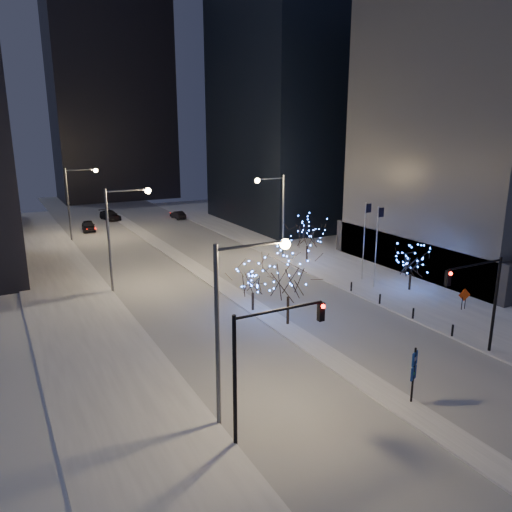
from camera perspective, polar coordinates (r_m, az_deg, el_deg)
ground at (r=31.82m, az=14.66°, el=-15.18°), size 160.00×160.00×0.00m
road at (r=60.17m, az=-8.43°, el=-0.46°), size 20.00×130.00×0.02m
median at (r=55.64m, az=-6.66°, el=-1.58°), size 2.00×80.00×0.15m
east_sidewalk at (r=54.86m, az=12.11°, el=-2.06°), size 10.00×90.00×0.15m
west_sidewalk at (r=43.03m, az=-19.20°, el=-7.30°), size 8.00×90.00×0.15m
midrise_block at (r=65.45m, az=27.18°, el=12.63°), size 30.00×22.00×30.00m
plinth at (r=66.85m, az=25.89°, el=1.49°), size 30.00×24.00×4.00m
horizon_block at (r=114.74m, az=-16.16°, el=16.88°), size 24.00×14.00×42.00m
street_lamp_w_near at (r=25.82m, az=-2.33°, el=-5.95°), size 4.40×0.56×10.00m
street_lamp_w_mid at (r=48.78m, az=-15.36°, el=3.44°), size 4.40×0.56×10.00m
street_lamp_w_far at (r=73.09m, az=-19.93°, el=6.70°), size 4.40×0.56×10.00m
street_lamp_east at (r=58.58m, az=2.39°, el=5.73°), size 3.90×0.56×10.00m
traffic_signal_west at (r=25.08m, az=0.80°, el=-10.91°), size 5.26×0.43×7.00m
traffic_signal_east at (r=36.81m, az=24.40°, el=-3.78°), size 5.26×0.43×7.00m
flagpoles at (r=50.63m, az=12.98°, el=2.02°), size 1.35×2.60×8.00m
bollards at (r=44.61m, az=15.69°, el=-5.51°), size 0.16×12.16×0.90m
car_near at (r=79.99m, az=-18.60°, el=3.28°), size 2.32×4.77×1.57m
car_mid at (r=87.01m, az=-8.92°, el=4.66°), size 1.65×4.08×1.32m
car_far at (r=88.45m, az=-16.34°, el=4.49°), size 3.09×5.68×1.56m
holiday_tree_median_near at (r=39.16m, az=3.73°, el=-2.23°), size 5.77×5.77×6.20m
holiday_tree_median_far at (r=42.46m, az=-0.37°, el=-2.71°), size 3.35×3.35×4.19m
holiday_tree_plaza_near at (r=49.99m, az=17.34°, el=-0.63°), size 4.25×4.25×4.36m
holiday_tree_plaza_far at (r=57.91m, az=5.91°, el=2.74°), size 5.61×5.61×5.51m
wayfinding_sign at (r=30.38m, az=17.59°, el=-12.30°), size 0.61×0.31×3.51m
construction_sign at (r=46.68m, az=22.70°, el=-4.33°), size 1.10×0.36×1.88m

